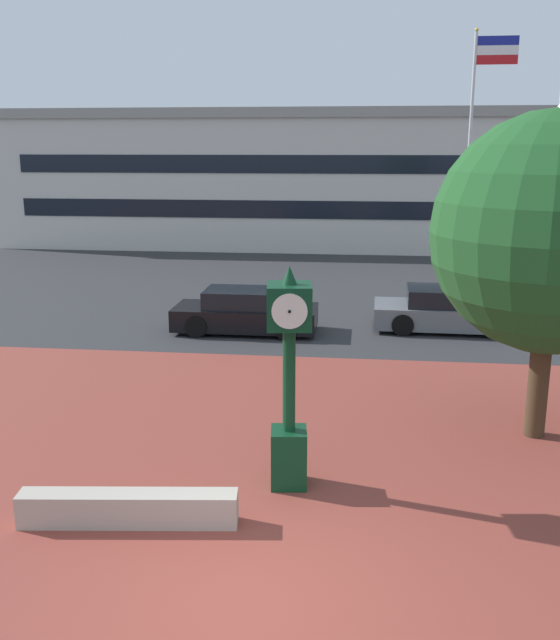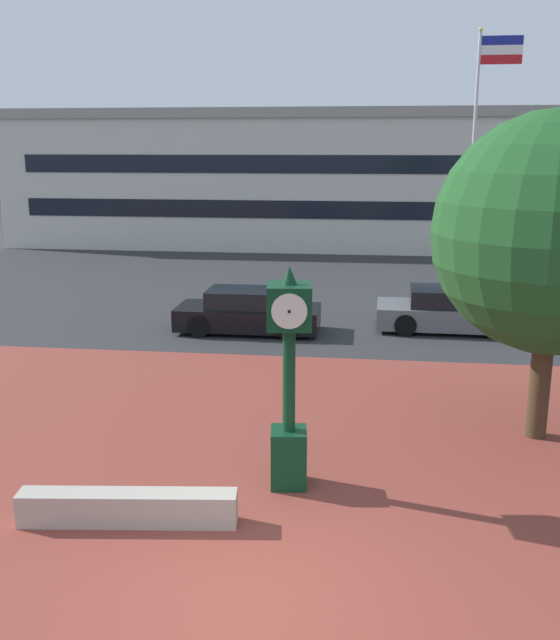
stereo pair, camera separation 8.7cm
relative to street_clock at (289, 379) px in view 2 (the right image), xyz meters
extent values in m
plane|color=#2D2D30|center=(-0.16, -3.05, -1.82)|extent=(200.00, 200.00, 0.00)
cube|color=brown|center=(-0.16, 0.05, -1.82)|extent=(44.00, 14.21, 0.01)
cube|color=#ADA393|center=(-2.20, -1.51, -1.57)|extent=(3.22, 0.75, 0.50)
cube|color=#0C381E|center=(0.00, 0.00, -1.34)|extent=(0.64, 0.64, 0.96)
cylinder|color=#0C381E|center=(0.00, 0.00, -0.01)|extent=(0.20, 0.20, 1.70)
cube|color=#0C381E|center=(0.00, 0.00, 1.19)|extent=(0.76, 0.76, 0.68)
cylinder|color=silver|center=(-0.04, 0.35, 1.19)|extent=(0.54, 0.09, 0.54)
sphere|color=black|center=(-0.04, 0.37, 1.19)|extent=(0.05, 0.05, 0.05)
cylinder|color=silver|center=(0.04, -0.35, 1.19)|extent=(0.54, 0.09, 0.54)
sphere|color=black|center=(0.04, -0.37, 1.19)|extent=(0.05, 0.05, 0.05)
cone|color=#0C381E|center=(0.00, 0.00, 1.67)|extent=(0.24, 0.24, 0.29)
cylinder|color=#42301E|center=(4.46, 2.57, -0.69)|extent=(0.39, 0.39, 2.25)
sphere|color=#1E5123|center=(4.46, 2.57, 2.06)|extent=(4.35, 4.35, 4.35)
cube|color=black|center=(-2.29, 9.57, -1.38)|extent=(4.22, 1.74, 0.64)
cube|color=black|center=(-2.50, 9.57, -0.82)|extent=(1.94, 1.50, 0.56)
cylinder|color=black|center=(-0.98, 10.37, -1.50)|extent=(0.64, 0.22, 0.64)
cylinder|color=black|center=(-0.99, 8.76, -1.50)|extent=(0.64, 0.22, 0.64)
cylinder|color=black|center=(-3.60, 10.38, -1.50)|extent=(0.64, 0.22, 0.64)
cylinder|color=black|center=(-3.60, 8.76, -1.50)|extent=(0.64, 0.22, 0.64)
cube|color=slate|center=(3.72, 10.49, -1.38)|extent=(4.44, 1.95, 0.64)
cube|color=black|center=(3.50, 10.49, -0.82)|extent=(2.06, 1.64, 0.56)
cylinder|color=black|center=(5.10, 11.32, -1.50)|extent=(0.64, 0.23, 0.64)
cylinder|color=black|center=(5.06, 9.59, -1.50)|extent=(0.64, 0.23, 0.64)
cylinder|color=black|center=(2.37, 11.38, -1.50)|extent=(0.64, 0.23, 0.64)
cylinder|color=black|center=(2.33, 9.65, -1.50)|extent=(0.64, 0.23, 0.64)
cylinder|color=silver|center=(5.00, 17.41, 2.88)|extent=(0.12, 0.12, 9.40)
sphere|color=gold|center=(5.00, 17.41, 7.64)|extent=(0.14, 0.14, 0.14)
cube|color=navy|center=(5.79, 17.41, 7.27)|extent=(1.47, 0.02, 0.33)
cube|color=white|center=(5.79, 17.41, 6.94)|extent=(1.47, 0.02, 0.33)
cube|color=red|center=(5.79, 17.41, 6.61)|extent=(1.47, 0.02, 0.33)
cylinder|color=silver|center=(8.17, 17.41, 2.46)|extent=(0.12, 0.12, 8.57)
cube|color=beige|center=(-2.43, 32.96, 1.54)|extent=(31.64, 15.64, 6.72)
cube|color=gray|center=(-2.43, 32.96, 5.15)|extent=(32.27, 15.95, 0.50)
cube|color=black|center=(-2.43, 25.12, 0.42)|extent=(28.48, 0.04, 0.90)
cube|color=black|center=(-2.43, 25.12, 2.66)|extent=(28.48, 0.04, 0.90)
cylinder|color=#4C4C51|center=(7.75, 15.45, 1.41)|extent=(0.14, 0.14, 6.47)
camera|label=1|loc=(1.08, -10.51, 3.60)|focal=39.57mm
camera|label=2|loc=(1.17, -10.50, 3.60)|focal=39.57mm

